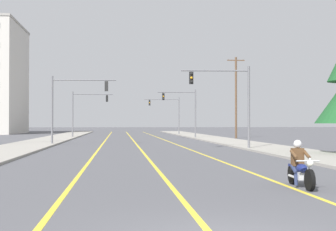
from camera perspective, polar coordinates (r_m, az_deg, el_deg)
lane_stripe_center at (r=52.57m, az=-4.25°, el=-3.06°), size 0.16×100.00×0.01m
lane_stripe_left at (r=52.56m, az=-7.68°, el=-3.05°), size 0.16×100.00×0.01m
lane_stripe_right at (r=52.81m, az=-0.30°, el=-3.05°), size 0.16×100.00×0.01m
sidewalk_kerb_right at (r=48.89m, az=7.44°, el=-3.14°), size 4.40×110.00×0.14m
sidewalk_kerb_left at (r=48.16m, az=-15.25°, el=-3.15°), size 4.40×110.00×0.14m
motorcycle_with_rider at (r=15.10m, az=15.81°, el=-6.22°), size 0.70×2.19×1.46m
traffic_signal_near_right at (r=34.79m, az=7.47°, el=2.60°), size 5.11×0.49×6.20m
traffic_signal_near_left at (r=42.88m, az=-11.74°, el=2.01°), size 5.78×0.48×6.20m
traffic_signal_mid_right at (r=58.97m, az=2.02°, el=1.15°), size 4.88×0.37×6.20m
traffic_signal_mid_left at (r=64.07m, az=-10.15°, el=1.04°), size 5.49×0.50×6.20m
traffic_signal_far_right at (r=77.05m, az=0.08°, el=0.71°), size 5.79×0.55×6.20m
utility_pole_right_far at (r=60.18m, az=8.30°, el=2.37°), size 2.27×0.26×10.38m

